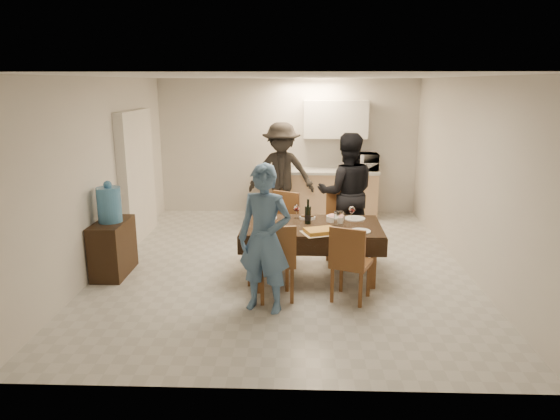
# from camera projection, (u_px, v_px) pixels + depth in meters

# --- Properties ---
(floor) EXTENTS (5.00, 6.00, 0.02)m
(floor) POSITION_uv_depth(u_px,v_px,m) (283.00, 264.00, 7.13)
(floor) COLOR beige
(floor) RESTS_ON ground
(ceiling) EXTENTS (5.00, 6.00, 0.02)m
(ceiling) POSITION_uv_depth(u_px,v_px,m) (284.00, 76.00, 6.49)
(ceiling) COLOR white
(ceiling) RESTS_ON wall_back
(wall_back) EXTENTS (5.00, 0.02, 2.60)m
(wall_back) POSITION_uv_depth(u_px,v_px,m) (288.00, 147.00, 9.71)
(wall_back) COLOR beige
(wall_back) RESTS_ON floor
(wall_front) EXTENTS (5.00, 0.02, 2.60)m
(wall_front) POSITION_uv_depth(u_px,v_px,m) (273.00, 243.00, 3.91)
(wall_front) COLOR beige
(wall_front) RESTS_ON floor
(wall_left) EXTENTS (0.02, 6.00, 2.60)m
(wall_left) POSITION_uv_depth(u_px,v_px,m) (103.00, 174.00, 6.89)
(wall_left) COLOR beige
(wall_left) RESTS_ON floor
(wall_right) EXTENTS (0.02, 6.00, 2.60)m
(wall_right) POSITION_uv_depth(u_px,v_px,m) (468.00, 176.00, 6.73)
(wall_right) COLOR beige
(wall_right) RESTS_ON floor
(stub_partition) EXTENTS (0.15, 1.40, 2.10)m
(stub_partition) POSITION_uv_depth(u_px,v_px,m) (137.00, 176.00, 8.11)
(stub_partition) COLOR silver
(stub_partition) RESTS_ON floor
(kitchen_base_cabinet) EXTENTS (2.20, 0.60, 0.86)m
(kitchen_base_cabinet) POSITION_uv_depth(u_px,v_px,m) (318.00, 194.00, 9.60)
(kitchen_base_cabinet) COLOR tan
(kitchen_base_cabinet) RESTS_ON floor
(kitchen_worktop) EXTENTS (2.24, 0.64, 0.05)m
(kitchen_worktop) POSITION_uv_depth(u_px,v_px,m) (319.00, 171.00, 9.49)
(kitchen_worktop) COLOR beige
(kitchen_worktop) RESTS_ON kitchen_base_cabinet
(upper_cabinet) EXTENTS (1.20, 0.34, 0.70)m
(upper_cabinet) POSITION_uv_depth(u_px,v_px,m) (336.00, 119.00, 9.37)
(upper_cabinet) COLOR white
(upper_cabinet) RESTS_ON wall_back
(dining_table) EXTENTS (1.83, 1.09, 0.71)m
(dining_table) POSITION_uv_depth(u_px,v_px,m) (312.00, 227.00, 6.56)
(dining_table) COLOR black
(dining_table) RESTS_ON floor
(chair_near_left) EXTENTS (0.50, 0.51, 0.51)m
(chair_near_left) POSITION_uv_depth(u_px,v_px,m) (275.00, 255.00, 5.79)
(chair_near_left) COLOR brown
(chair_near_left) RESTS_ON floor
(chair_near_right) EXTENTS (0.56, 0.57, 0.50)m
(chair_near_right) POSITION_uv_depth(u_px,v_px,m) (352.00, 257.00, 5.76)
(chair_near_right) COLOR brown
(chair_near_right) RESTS_ON floor
(chair_far_left) EXTENTS (0.58, 0.61, 0.51)m
(chair_far_left) POSITION_uv_depth(u_px,v_px,m) (279.00, 220.00, 7.24)
(chair_far_left) COLOR brown
(chair_far_left) RESTS_ON floor
(chair_far_right) EXTENTS (0.47, 0.47, 0.53)m
(chair_far_right) POSITION_uv_depth(u_px,v_px,m) (341.00, 220.00, 7.20)
(chair_far_right) COLOR brown
(chair_far_right) RESTS_ON floor
(console) EXTENTS (0.40, 0.79, 0.73)m
(console) POSITION_uv_depth(u_px,v_px,m) (113.00, 248.00, 6.69)
(console) COLOR black
(console) RESTS_ON floor
(water_jug) EXTENTS (0.31, 0.31, 0.46)m
(water_jug) POSITION_uv_depth(u_px,v_px,m) (109.00, 205.00, 6.54)
(water_jug) COLOR #4E98D4
(water_jug) RESTS_ON console
(wine_bottle) EXTENTS (0.08, 0.08, 0.34)m
(wine_bottle) POSITION_uv_depth(u_px,v_px,m) (308.00, 211.00, 6.56)
(wine_bottle) COLOR black
(wine_bottle) RESTS_ON dining_table
(water_pitcher) EXTENTS (0.13, 0.13, 0.20)m
(water_pitcher) POSITION_uv_depth(u_px,v_px,m) (339.00, 219.00, 6.47)
(water_pitcher) COLOR white
(water_pitcher) RESTS_ON dining_table
(savoury_tart) EXTENTS (0.52, 0.46, 0.05)m
(savoury_tart) POSITION_uv_depth(u_px,v_px,m) (321.00, 231.00, 6.18)
(savoury_tart) COLOR gold
(savoury_tart) RESTS_ON dining_table
(salad_bowl) EXTENTS (0.19, 0.19, 0.08)m
(salad_bowl) POSITION_uv_depth(u_px,v_px,m) (334.00, 219.00, 6.71)
(salad_bowl) COLOR white
(salad_bowl) RESTS_ON dining_table
(mushroom_dish) EXTENTS (0.20, 0.20, 0.04)m
(mushroom_dish) POSITION_uv_depth(u_px,v_px,m) (307.00, 218.00, 6.82)
(mushroom_dish) COLOR white
(mushroom_dish) RESTS_ON dining_table
(wine_glass_a) EXTENTS (0.09, 0.09, 0.21)m
(wine_glass_a) POSITION_uv_depth(u_px,v_px,m) (269.00, 222.00, 6.31)
(wine_glass_a) COLOR white
(wine_glass_a) RESTS_ON dining_table
(wine_glass_b) EXTENTS (0.09, 0.09, 0.20)m
(wine_glass_b) POSITION_uv_depth(u_px,v_px,m) (352.00, 213.00, 6.75)
(wine_glass_b) COLOR white
(wine_glass_b) RESTS_ON dining_table
(wine_glass_c) EXTENTS (0.09, 0.09, 0.20)m
(wine_glass_c) POSITION_uv_depth(u_px,v_px,m) (297.00, 212.00, 6.83)
(wine_glass_c) COLOR white
(wine_glass_c) RESTS_ON dining_table
(plate_near_left) EXTENTS (0.26, 0.26, 0.02)m
(plate_near_left) POSITION_uv_depth(u_px,v_px,m) (265.00, 230.00, 6.28)
(plate_near_left) COLOR white
(plate_near_left) RESTS_ON dining_table
(plate_near_right) EXTENTS (0.26, 0.26, 0.02)m
(plate_near_right) POSITION_uv_depth(u_px,v_px,m) (360.00, 231.00, 6.24)
(plate_near_right) COLOR white
(plate_near_right) RESTS_ON dining_table
(plate_far_left) EXTENTS (0.26, 0.26, 0.02)m
(plate_far_left) POSITION_uv_depth(u_px,v_px,m) (267.00, 218.00, 6.86)
(plate_far_left) COLOR white
(plate_far_left) RESTS_ON dining_table
(plate_far_right) EXTENTS (0.28, 0.28, 0.02)m
(plate_far_right) POSITION_uv_depth(u_px,v_px,m) (355.00, 218.00, 6.82)
(plate_far_right) COLOR white
(plate_far_right) RESTS_ON dining_table
(microwave) EXTENTS (0.58, 0.39, 0.32)m
(microwave) POSITION_uv_depth(u_px,v_px,m) (362.00, 162.00, 9.41)
(microwave) COLOR white
(microwave) RESTS_ON kitchen_worktop
(person_near) EXTENTS (0.71, 0.57, 1.68)m
(person_near) POSITION_uv_depth(u_px,v_px,m) (265.00, 239.00, 5.52)
(person_near) COLOR #4C6F99
(person_near) RESTS_ON floor
(person_far) EXTENTS (0.89, 0.70, 1.81)m
(person_far) POSITION_uv_depth(u_px,v_px,m) (346.00, 193.00, 7.50)
(person_far) COLOR black
(person_far) RESTS_ON floor
(person_kitchen) EXTENTS (1.19, 0.68, 1.84)m
(person_kitchen) POSITION_uv_depth(u_px,v_px,m) (281.00, 173.00, 9.07)
(person_kitchen) COLOR black
(person_kitchen) RESTS_ON floor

